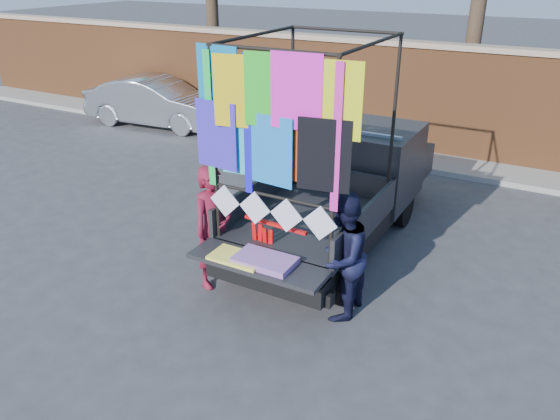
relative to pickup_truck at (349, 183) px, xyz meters
The scene contains 8 objects.
ground 2.51m from the pickup_truck, 98.26° to the right, with size 90.00×90.00×0.00m, color #38383A.
brick_wall 4.70m from the pickup_truck, 94.15° to the left, with size 30.00×0.45×2.61m.
curb 4.06m from the pickup_truck, 94.88° to the left, with size 30.00×1.20×0.12m, color gray.
pickup_truck is the anchor object (origin of this frame).
sedan 8.01m from the pickup_truck, 153.91° to the left, with size 1.42×4.08×1.35m, color silver.
woman 2.73m from the pickup_truck, 110.60° to the right, with size 0.65×0.43×1.80m, color maroon.
man 2.56m from the pickup_truck, 69.63° to the right, with size 0.84×0.65×1.72m, color black.
streamer_bundle 2.50m from the pickup_truck, 93.23° to the right, with size 0.96×0.12×0.66m.
Camera 1 is at (3.45, -5.73, 4.28)m, focal length 35.00 mm.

